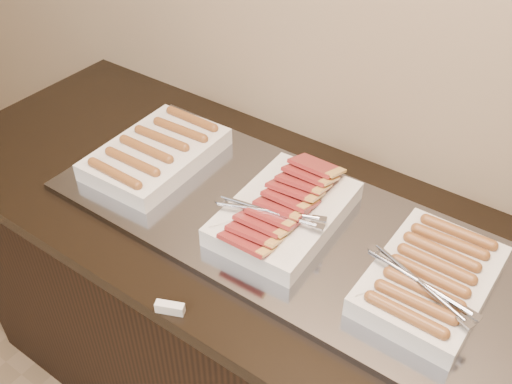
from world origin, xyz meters
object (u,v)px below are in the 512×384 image
at_px(counter, 275,335).
at_px(dish_center, 284,211).
at_px(warming_tray, 285,224).
at_px(dish_right, 430,279).
at_px(dish_left, 156,153).

height_order(counter, dish_center, dish_center).
xyz_separation_m(warming_tray, dish_right, (0.37, -0.00, 0.04)).
relative_size(counter, dish_right, 5.95).
xyz_separation_m(warming_tray, dish_left, (-0.42, 0.00, 0.04)).
height_order(warming_tray, dish_right, dish_right).
distance_m(dish_left, dish_right, 0.79).
bearing_deg(counter, warming_tray, 0.00).
bearing_deg(warming_tray, counter, 180.00).
relative_size(counter, warming_tray, 1.72).
distance_m(counter, dish_center, 0.50).
relative_size(dish_left, dish_center, 0.99).
bearing_deg(dish_right, counter, 179.89).
xyz_separation_m(counter, dish_left, (-0.41, 0.00, 0.50)).
bearing_deg(dish_left, warming_tray, -2.03).
bearing_deg(dish_center, counter, 163.28).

